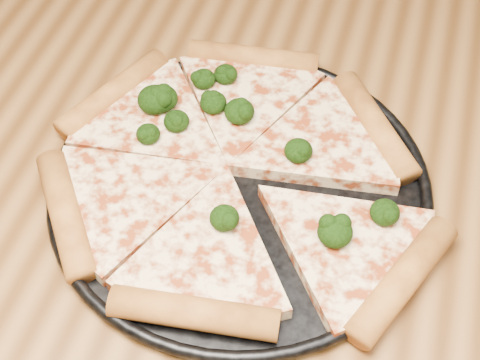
# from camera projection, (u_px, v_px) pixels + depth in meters

# --- Properties ---
(dining_table) EXTENTS (1.20, 0.90, 0.75)m
(dining_table) POSITION_uv_depth(u_px,v_px,m) (265.00, 285.00, 0.74)
(dining_table) COLOR brown
(dining_table) RESTS_ON ground
(pizza_pan) EXTENTS (0.37, 0.37, 0.02)m
(pizza_pan) POSITION_uv_depth(u_px,v_px,m) (240.00, 185.00, 0.69)
(pizza_pan) COLOR black
(pizza_pan) RESTS_ON dining_table
(pizza) EXTENTS (0.41, 0.37, 0.03)m
(pizza) POSITION_uv_depth(u_px,v_px,m) (233.00, 171.00, 0.69)
(pizza) COLOR #FFD89C
(pizza) RESTS_ON pizza_pan
(broccoli_florets) EXTENTS (0.28, 0.21, 0.03)m
(broccoli_florets) POSITION_uv_depth(u_px,v_px,m) (224.00, 132.00, 0.70)
(broccoli_florets) COLOR black
(broccoli_florets) RESTS_ON pizza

